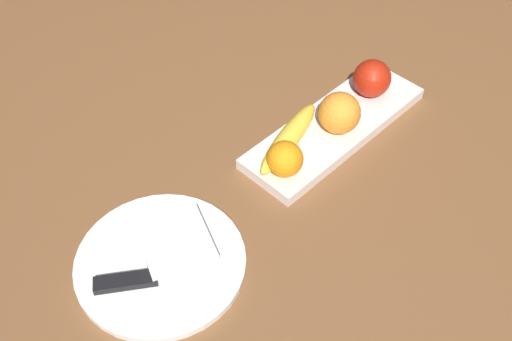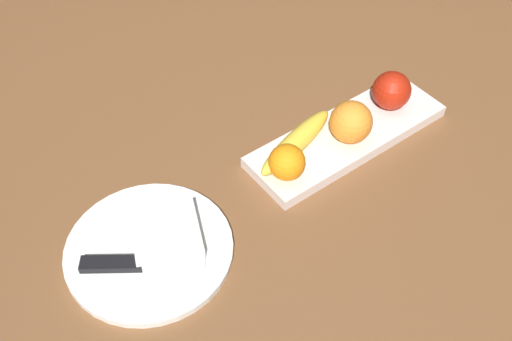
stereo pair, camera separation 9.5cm
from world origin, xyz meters
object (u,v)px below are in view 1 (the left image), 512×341
dinner_plate (161,262)px  knife (137,280)px  folded_napkin (176,244)px  apple (372,78)px  orange_near_banana (285,159)px  fruit_tray (335,127)px  banana (289,138)px  orange_near_apple (339,113)px

dinner_plate → knife: 0.05m
folded_napkin → knife: bearing=-175.4°
apple → orange_near_banana: 0.26m
fruit_tray → banana: banana is taller
banana → dinner_plate: (-0.30, -0.02, -0.03)m
apple → orange_near_banana: (-0.26, -0.02, -0.00)m
fruit_tray → orange_near_banana: (-0.15, -0.02, 0.04)m
orange_near_banana → dinner_plate: size_ratio=0.24×
banana → folded_napkin: size_ratio=1.82×
fruit_tray → orange_near_banana: orange_near_banana is taller
orange_near_apple → orange_near_banana: orange_near_apple is taller
folded_napkin → orange_near_banana: bearing=-4.0°
dinner_plate → apple: bearing=0.8°
apple → folded_napkin: (-0.47, -0.01, -0.03)m
fruit_tray → orange_near_apple: bearing=-127.4°
dinner_plate → knife: size_ratio=1.58×
orange_near_banana → dinner_plate: 0.25m
banana → orange_near_apple: 0.10m
dinner_plate → folded_napkin: folded_napkin is taller
orange_near_apple → dinner_plate: bearing=178.2°
orange_near_apple → folded_napkin: size_ratio=0.71×
knife → folded_napkin: bearing=40.2°
folded_napkin → orange_near_apple: bearing=-1.9°
fruit_tray → dinner_plate: (-0.40, -0.00, -0.00)m
dinner_plate → knife: knife is taller
fruit_tray → knife: knife is taller
banana → orange_near_banana: size_ratio=3.11×
banana → dinner_plate: banana is taller
apple → fruit_tray: bearing=-176.4°
orange_near_banana → dinner_plate: bearing=176.5°
banana → knife: (-0.34, -0.03, -0.02)m
orange_near_apple → folded_napkin: orange_near_apple is taller
orange_near_banana → folded_napkin: 0.22m
orange_near_apple → dinner_plate: orange_near_apple is taller
banana → knife: 0.35m
banana → knife: banana is taller
apple → dinner_plate: apple is taller
orange_near_banana → dinner_plate: orange_near_banana is taller
knife → dinner_plate: bearing=43.3°
orange_near_banana → dinner_plate: (-0.25, 0.02, -0.05)m
orange_near_banana → knife: size_ratio=0.38×
dinner_plate → folded_napkin: size_ratio=2.45×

